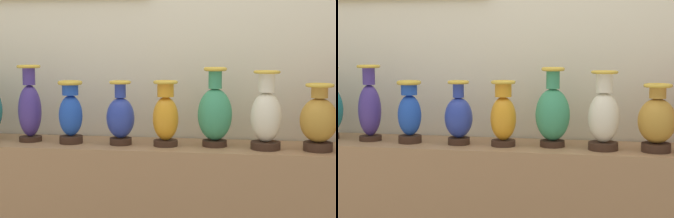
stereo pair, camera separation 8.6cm
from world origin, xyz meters
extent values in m
cube|color=beige|center=(0.00, 0.27, 1.38)|extent=(5.85, 0.10, 2.75)
cylinder|color=#382319|center=(-0.74, -0.02, 0.84)|extent=(0.12, 0.12, 0.03)
ellipsoid|color=#3F2D7F|center=(-0.74, -0.02, 0.99)|extent=(0.12, 0.12, 0.28)
cylinder|color=#3F2D7F|center=(-0.74, -0.02, 1.18)|extent=(0.07, 0.07, 0.10)
torus|color=gold|center=(-0.74, -0.02, 1.23)|extent=(0.12, 0.12, 0.02)
cylinder|color=#382319|center=(-0.51, -0.05, 0.85)|extent=(0.12, 0.12, 0.04)
ellipsoid|color=#1E47B2|center=(-0.51, -0.05, 0.98)|extent=(0.12, 0.12, 0.21)
cylinder|color=#1E47B2|center=(-0.51, -0.05, 1.11)|extent=(0.08, 0.08, 0.06)
torus|color=gold|center=(-0.51, -0.05, 1.15)|extent=(0.13, 0.13, 0.02)
cylinder|color=#382319|center=(-0.24, -0.04, 0.85)|extent=(0.11, 0.11, 0.03)
ellipsoid|color=#263899|center=(-0.24, -0.04, 0.97)|extent=(0.14, 0.14, 0.21)
cylinder|color=#263899|center=(-0.24, -0.04, 1.11)|extent=(0.06, 0.06, 0.08)
torus|color=gold|center=(-0.24, -0.04, 1.15)|extent=(0.11, 0.11, 0.02)
cylinder|color=#382319|center=(-0.01, -0.05, 0.84)|extent=(0.12, 0.12, 0.03)
ellipsoid|color=orange|center=(-0.01, -0.05, 0.97)|extent=(0.13, 0.13, 0.22)
cylinder|color=orange|center=(-0.01, -0.05, 1.12)|extent=(0.08, 0.08, 0.07)
torus|color=gold|center=(-0.01, -0.05, 1.15)|extent=(0.12, 0.12, 0.02)
cylinder|color=#382319|center=(0.24, -0.02, 0.84)|extent=(0.12, 0.12, 0.03)
ellipsoid|color=#388C60|center=(0.24, -0.02, 0.99)|extent=(0.17, 0.17, 0.26)
cylinder|color=#388C60|center=(0.24, -0.02, 1.17)|extent=(0.07, 0.07, 0.10)
torus|color=gold|center=(0.24, -0.02, 1.22)|extent=(0.12, 0.12, 0.02)
cylinder|color=#382319|center=(0.49, -0.06, 0.85)|extent=(0.15, 0.15, 0.04)
ellipsoid|color=beige|center=(0.49, -0.06, 0.99)|extent=(0.15, 0.15, 0.24)
cylinder|color=beige|center=(0.49, -0.06, 1.16)|extent=(0.08, 0.08, 0.10)
torus|color=gold|center=(0.49, -0.06, 1.21)|extent=(0.13, 0.13, 0.01)
cylinder|color=#382319|center=(0.74, -0.06, 0.85)|extent=(0.14, 0.14, 0.04)
ellipsoid|color=#B27F2D|center=(0.74, -0.06, 0.98)|extent=(0.18, 0.18, 0.21)
cylinder|color=#B27F2D|center=(0.74, -0.06, 1.12)|extent=(0.08, 0.08, 0.06)
torus|color=gold|center=(0.74, -0.06, 1.15)|extent=(0.13, 0.13, 0.02)
camera|label=1|loc=(0.40, -2.58, 1.30)|focal=54.82mm
camera|label=2|loc=(0.49, -2.56, 1.30)|focal=54.82mm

